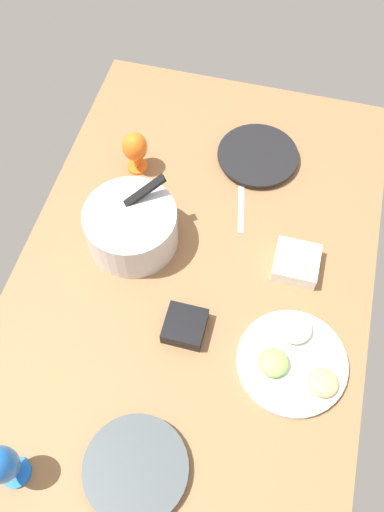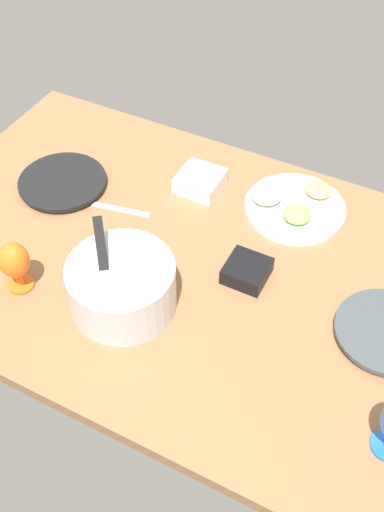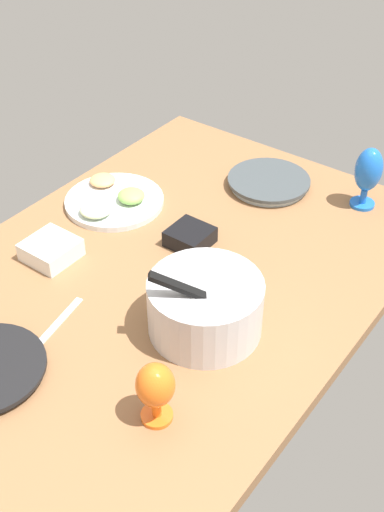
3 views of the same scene
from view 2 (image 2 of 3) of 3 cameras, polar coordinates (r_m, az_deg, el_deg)
ground_plane at (r=169.50cm, az=-1.32°, el=-0.57°), size 160.00×104.00×4.00cm
dinner_plate_right at (r=192.40cm, az=-12.03°, el=6.72°), size 26.96×26.96×2.58cm
mixing_bowl at (r=152.79cm, az=-6.59°, el=-2.70°), size 27.15×27.15×20.42cm
fruit_platter at (r=182.63cm, az=9.47°, el=4.68°), size 29.75×29.75×5.41cm
hurricane_glass_orange at (r=160.71cm, az=-16.31°, el=-0.56°), size 8.13×8.13×15.14cm
square_bowl_white at (r=186.74cm, az=0.75°, el=7.09°), size 12.88×12.88×5.15cm
square_bowl_black at (r=161.98cm, az=5.17°, el=-1.33°), size 11.12×11.12×4.74cm
fork_by_right_plate at (r=182.28cm, az=-6.71°, el=4.38°), size 18.01×5.22×0.60cm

